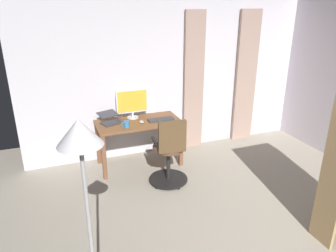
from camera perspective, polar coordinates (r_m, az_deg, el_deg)
back_room_partition at (r=5.38m, az=0.42°, el=9.26°), size 4.87×0.10×2.65m
curtain_left_panel at (r=5.97m, az=13.68°, el=8.34°), size 0.40×0.06×2.34m
curtain_right_panel at (r=5.46m, az=4.59°, el=7.71°), size 0.35×0.06×2.34m
desk at (r=4.96m, az=-5.27°, el=-0.34°), size 1.28×0.61×0.73m
office_chair at (r=4.45m, az=0.27°, el=-4.97°), size 0.56×0.56×1.01m
computer_monitor at (r=5.00m, az=-6.42°, el=4.25°), size 0.50×0.18×0.46m
computer_keyboard at (r=4.94m, az=-1.28°, el=1.18°), size 0.40×0.14×0.02m
laptop at (r=4.91m, az=-10.26°, el=1.16°), size 0.37×0.39×0.15m
computer_mouse at (r=4.84m, az=-4.75°, el=0.73°), size 0.06×0.10×0.04m
mug_coffee at (r=4.69m, az=-7.44°, el=0.32°), size 0.12×0.08×0.10m
floor_lamp at (r=2.23m, az=-15.03°, el=-6.08°), size 0.31×0.31×1.75m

